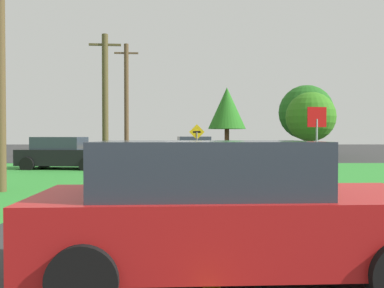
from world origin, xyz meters
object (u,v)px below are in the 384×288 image
car_approaching_junction (192,148)px  direction_sign (197,140)px  utility_pole_far (126,100)px  pine_tree_center (227,108)px  utility_pole_near (0,45)px  utility_pole_mid (105,98)px  parked_car_near_building (63,154)px  car_behind_on_main_road (225,211)px  oak_tree_right (311,117)px  stop_sign (317,128)px  oak_tree_left (306,112)px

car_approaching_junction → direction_sign: bearing=84.2°
utility_pole_far → pine_tree_center: size_ratio=1.45×
utility_pole_near → utility_pole_mid: bearing=87.1°
parked_car_near_building → utility_pole_far: (1.38, 11.03, 3.59)m
car_behind_on_main_road → utility_pole_far: utility_pole_far is taller
utility_pole_mid → oak_tree_right: (13.37, 5.33, -0.80)m
stop_sign → utility_pole_far: utility_pole_far is taller
stop_sign → parked_car_near_building: (-11.02, 4.14, -1.16)m
utility_pole_near → oak_tree_right: bearing=50.4°
utility_pole_far → oak_tree_left: size_ratio=1.40×
utility_pole_far → direction_sign: utility_pole_far is taller
direction_sign → oak_tree_left: 15.86m
utility_pole_near → car_behind_on_main_road: bearing=-50.1°
car_behind_on_main_road → oak_tree_right: (8.17, 23.78, 2.21)m
utility_pole_mid → oak_tree_right: utility_pole_mid is taller
car_behind_on_main_road → oak_tree_left: (9.96, 31.05, 2.94)m
utility_pole_mid → car_behind_on_main_road: bearing=-74.3°
car_behind_on_main_road → utility_pole_near: size_ratio=0.55×
utility_pole_near → stop_sign: bearing=20.8°
utility_pole_far → pine_tree_center: utility_pole_far is taller
oak_tree_left → pine_tree_center: bearing=-177.7°
parked_car_near_building → car_behind_on_main_road: (6.52, -14.95, 0.00)m
car_approaching_junction → direction_sign: direction_sign is taller
utility_pole_near → oak_tree_right: 21.93m
parked_car_near_building → car_approaching_junction: bearing=63.9°
car_approaching_junction → direction_sign: size_ratio=1.86×
car_approaching_junction → oak_tree_left: oak_tree_left is taller
utility_pole_far → direction_sign: bearing=-53.8°
car_approaching_junction → utility_pole_far: utility_pole_far is taller
parked_car_near_building → utility_pole_far: bearing=88.8°
car_behind_on_main_road → oak_tree_left: size_ratio=0.74×
direction_sign → oak_tree_right: (8.13, 4.90, 1.55)m
stop_sign → parked_car_near_building: stop_sign is taller
direction_sign → oak_tree_right: oak_tree_right is taller
pine_tree_center → utility_pole_near: bearing=-110.0°
pine_tree_center → oak_tree_right: size_ratio=1.24×
car_behind_on_main_road → utility_pole_near: 9.65m
parked_car_near_building → oak_tree_right: bearing=36.9°
utility_pole_far → car_behind_on_main_road: bearing=-78.8°
car_approaching_junction → oak_tree_left: size_ratio=0.71×
stop_sign → utility_pole_far: bearing=-66.4°
utility_pole_near → pine_tree_center: size_ratio=1.39×
oak_tree_left → car_approaching_junction: bearing=-149.4°
direction_sign → pine_tree_center: size_ratio=0.40×
utility_pole_mid → direction_sign: (5.24, 0.44, -2.35)m
utility_pole_mid → stop_sign: bearing=-38.2°
direction_sign → pine_tree_center: bearing=76.4°
stop_sign → oak_tree_right: oak_tree_right is taller
parked_car_near_building → oak_tree_right: 17.29m
utility_pole_far → car_approaching_junction: bearing=-11.0°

